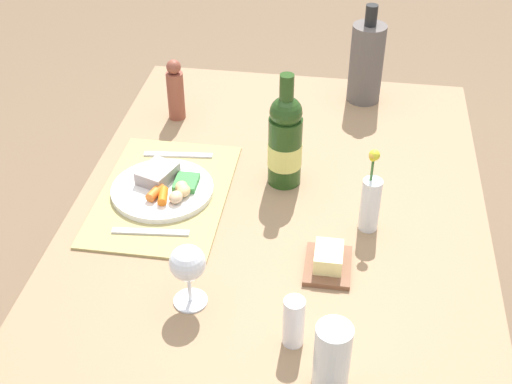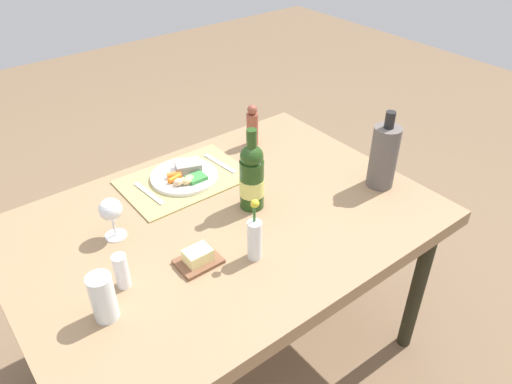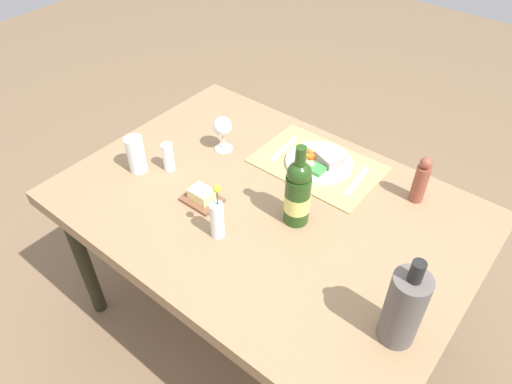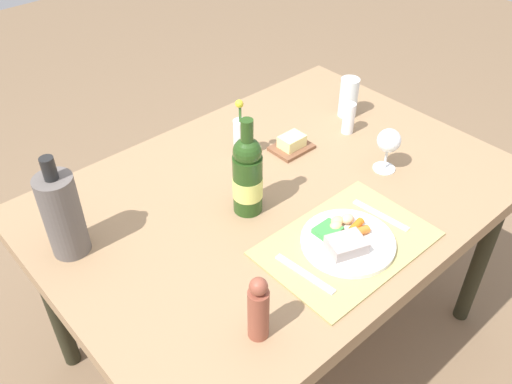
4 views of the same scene
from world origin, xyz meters
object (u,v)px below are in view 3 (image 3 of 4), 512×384
Objects in this scene: dinner_plate at (319,161)px; water_tumbler at (136,156)px; pepper_mill at (421,180)px; dining_table at (266,216)px; wine_glass at (223,127)px; salt_shaker at (168,157)px; wine_bottle at (298,193)px; flower_vase at (217,217)px; fork at (357,181)px; cooler_bottle at (404,308)px; butter_dish at (202,197)px; knife at (284,149)px.

dinner_plate is 1.76× the size of water_tumbler.
dinner_plate is 0.37m from pepper_mill.
dinner_plate is (-0.03, -0.29, 0.08)m from dining_table.
dining_table is 9.71× the size of wine_glass.
water_tumbler is (0.48, 0.15, 0.13)m from dining_table.
salt_shaker reaches higher than dining_table.
wine_glass is 0.24m from salt_shaker.
dining_table is 0.22m from wine_bottle.
dinner_plate is at bearing -139.08° from water_tumbler.
flower_vase is 1.90× the size of salt_shaker.
pepper_mill is at bearing -171.08° from fork.
flower_vase is 0.61m from cooler_bottle.
cooler_bottle reaches higher than fork.
water_tumbler is at bearing 41.76° from salt_shaker.
dinner_plate is 1.93× the size of butter_dish.
dining_table is at bearing -17.85° from cooler_bottle.
dinner_plate reaches higher than butter_dish.
salt_shaker is 0.37× the size of cooler_bottle.
wine_glass reaches higher than knife.
cooler_bottle reaches higher than water_tumbler.
knife is at bearing -3.18° from fork.
water_tumbler is at bearing -7.29° from flower_vase.
fork is 0.81m from water_tumbler.
wine_bottle reaches higher than wine_glass.
salt_shaker is at bearing 28.12° from pepper_mill.
fork is at bearing 14.44° from pepper_mill.
cooler_bottle reaches higher than butter_dish.
pepper_mill is at bearing -150.34° from water_tumbler.
knife is 0.60× the size of cooler_bottle.
wine_glass is 1.01× the size of water_tumbler.
knife is 0.53m from pepper_mill.
fork is 0.54m from wine_glass.
pepper_mill is (-0.79, -0.42, 0.03)m from salt_shaker.
dinner_plate is 0.84× the size of wine_bottle.
pepper_mill is at bearing -178.15° from knife.
salt_shaker is (0.07, 0.22, -0.05)m from wine_glass.
water_tumbler is 1.06m from cooler_bottle.
butter_dish is at bearing 166.35° from salt_shaker.
salt_shaker is (0.52, 0.08, -0.06)m from wine_bottle.
salt_shaker reaches higher than dinner_plate.
water_tumbler is (0.67, 0.45, 0.05)m from fork.
wine_bottle reaches higher than cooler_bottle.
knife is 0.85m from cooler_bottle.
butter_dish is (0.21, 0.42, -0.00)m from dinner_plate.
cooler_bottle is at bearing 162.15° from dining_table.
dining_table is at bearing 110.11° from knife.
knife is (0.32, 0.01, 0.00)m from fork.
water_tumbler is at bearing 4.47° from butter_dish.
wine_glass reaches higher than fork.
wine_bottle reaches higher than fork.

